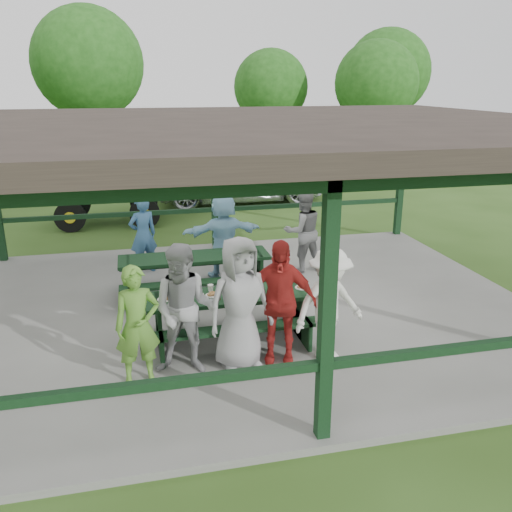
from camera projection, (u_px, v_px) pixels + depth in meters
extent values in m
plane|color=#2D4C17|center=(249.00, 311.00, 9.69)|extent=(90.00, 90.00, 0.00)
cube|color=slate|center=(249.00, 308.00, 9.68)|extent=(10.00, 8.00, 0.10)
cube|color=black|center=(327.00, 314.00, 5.68)|extent=(0.15, 0.15, 3.00)
cube|color=black|center=(214.00, 185.00, 12.72)|extent=(0.15, 0.15, 3.00)
cube|color=black|center=(401.00, 177.00, 13.76)|extent=(0.15, 0.15, 3.00)
cube|color=black|center=(95.00, 392.00, 5.35)|extent=(4.65, 0.10, 0.10)
cube|color=black|center=(111.00, 215.00, 12.39)|extent=(4.65, 0.10, 0.10)
cube|color=black|center=(311.00, 205.00, 13.42)|extent=(4.65, 0.10, 0.10)
cube|color=black|center=(333.00, 181.00, 5.25)|extent=(9.80, 0.15, 0.20)
cube|color=black|center=(213.00, 124.00, 12.29)|extent=(9.80, 0.15, 0.20)
cube|color=#2C2420|center=(249.00, 127.00, 8.70)|extent=(10.60, 8.60, 0.24)
cube|color=black|center=(229.00, 296.00, 8.20)|extent=(2.51, 0.75, 0.06)
cube|color=black|center=(237.00, 329.00, 7.78)|extent=(2.51, 0.28, 0.05)
cube|color=black|center=(224.00, 300.00, 8.81)|extent=(2.51, 0.28, 0.05)
cube|color=black|center=(159.00, 324.00, 8.08)|extent=(0.06, 0.70, 0.75)
cube|color=black|center=(297.00, 310.00, 8.54)|extent=(0.06, 0.70, 0.75)
cube|color=black|center=(160.00, 333.00, 8.12)|extent=(0.06, 1.39, 0.45)
cube|color=black|center=(297.00, 319.00, 8.59)|extent=(0.06, 1.39, 0.45)
cube|color=black|center=(194.00, 257.00, 9.99)|extent=(2.76, 0.75, 0.06)
cube|color=black|center=(199.00, 283.00, 9.57)|extent=(2.76, 0.28, 0.05)
cube|color=black|center=(192.00, 263.00, 10.60)|extent=(2.76, 0.28, 0.05)
cube|color=black|center=(129.00, 280.00, 9.84)|extent=(0.06, 0.70, 0.75)
cube|color=black|center=(258.00, 270.00, 10.36)|extent=(0.06, 0.70, 0.75)
cube|color=black|center=(130.00, 288.00, 9.89)|extent=(0.06, 1.39, 0.45)
cube|color=black|center=(258.00, 277.00, 10.41)|extent=(0.06, 1.39, 0.45)
cylinder|color=white|center=(165.00, 299.00, 7.98)|extent=(0.22, 0.22, 0.01)
torus|color=#A37A39|center=(162.00, 299.00, 7.95)|extent=(0.10, 0.10, 0.03)
torus|color=#A37A39|center=(168.00, 298.00, 7.97)|extent=(0.10, 0.10, 0.03)
torus|color=#A37A39|center=(164.00, 297.00, 8.02)|extent=(0.10, 0.10, 0.03)
cylinder|color=white|center=(213.00, 295.00, 8.14)|extent=(0.22, 0.22, 0.01)
torus|color=#A37A39|center=(210.00, 295.00, 8.10)|extent=(0.10, 0.10, 0.03)
torus|color=#A37A39|center=(215.00, 294.00, 8.12)|extent=(0.10, 0.10, 0.03)
torus|color=#A37A39|center=(212.00, 293.00, 8.17)|extent=(0.10, 0.10, 0.03)
cylinder|color=white|center=(253.00, 292.00, 8.27)|extent=(0.22, 0.22, 0.01)
torus|color=#A37A39|center=(251.00, 291.00, 8.24)|extent=(0.10, 0.10, 0.03)
torus|color=#A37A39|center=(256.00, 291.00, 8.26)|extent=(0.10, 0.10, 0.03)
torus|color=#A37A39|center=(253.00, 289.00, 8.31)|extent=(0.10, 0.10, 0.03)
cylinder|color=white|center=(302.00, 287.00, 8.44)|extent=(0.22, 0.22, 0.01)
torus|color=#A37A39|center=(300.00, 287.00, 8.41)|extent=(0.10, 0.10, 0.03)
torus|color=#A37A39|center=(305.00, 286.00, 8.42)|extent=(0.10, 0.10, 0.03)
torus|color=#A37A39|center=(301.00, 285.00, 8.48)|extent=(0.10, 0.10, 0.03)
cylinder|color=#381E0F|center=(164.00, 301.00, 7.80)|extent=(0.06, 0.06, 0.10)
cylinder|color=#381E0F|center=(203.00, 298.00, 7.92)|extent=(0.06, 0.06, 0.10)
cylinder|color=#381E0F|center=(218.00, 297.00, 7.97)|extent=(0.06, 0.06, 0.10)
cylinder|color=#381E0F|center=(271.00, 292.00, 8.14)|extent=(0.06, 0.06, 0.10)
cylinder|color=#381E0F|center=(276.00, 292.00, 8.16)|extent=(0.06, 0.06, 0.10)
cone|color=white|center=(211.00, 288.00, 8.31)|extent=(0.09, 0.09, 0.10)
cone|color=white|center=(247.00, 285.00, 8.43)|extent=(0.09, 0.09, 0.10)
cone|color=white|center=(277.00, 282.00, 8.54)|extent=(0.09, 0.09, 0.10)
cone|color=white|center=(282.00, 282.00, 8.55)|extent=(0.09, 0.09, 0.10)
imported|color=#58932F|center=(137.00, 326.00, 7.01)|extent=(0.63, 0.45, 1.62)
imported|color=#9C9C9F|center=(185.00, 310.00, 7.23)|extent=(1.03, 0.90, 1.82)
imported|color=#959497|center=(240.00, 303.00, 7.37)|extent=(1.03, 0.79, 1.88)
imported|color=#A4221E|center=(279.00, 302.00, 7.53)|extent=(1.14, 0.76, 1.80)
imported|color=silver|center=(329.00, 305.00, 7.60)|extent=(1.17, 0.82, 1.66)
cylinder|color=brown|center=(332.00, 253.00, 7.36)|extent=(0.38, 0.38, 0.02)
cylinder|color=brown|center=(332.00, 248.00, 7.34)|extent=(0.22, 0.22, 0.11)
imported|color=#98CEEB|center=(224.00, 235.00, 10.89)|extent=(1.65, 0.64, 1.74)
imported|color=#3A6896|center=(143.00, 235.00, 11.15)|extent=(0.68, 0.55, 1.61)
imported|color=gray|center=(303.00, 231.00, 11.22)|extent=(0.92, 0.76, 1.72)
imported|color=silver|center=(241.00, 176.00, 18.45)|extent=(5.93, 2.82, 1.63)
cube|color=#1C4E9A|center=(108.00, 193.00, 15.47)|extent=(3.11, 1.60, 0.13)
cube|color=#1C4E9A|center=(106.00, 188.00, 14.67)|extent=(3.09, 0.12, 0.44)
cube|color=#1C4E9A|center=(108.00, 178.00, 16.10)|extent=(3.09, 0.12, 0.44)
cube|color=#1C4E9A|center=(50.00, 185.00, 15.07)|extent=(0.09, 1.54, 0.44)
cube|color=#1C4E9A|center=(162.00, 181.00, 15.69)|extent=(0.09, 1.54, 0.44)
cylinder|color=black|center=(70.00, 217.00, 14.64)|extent=(0.84, 0.21, 0.84)
cylinder|color=yellow|center=(70.00, 217.00, 14.64)|extent=(0.31, 0.25, 0.31)
cylinder|color=black|center=(76.00, 204.00, 16.18)|extent=(0.84, 0.21, 0.84)
cylinder|color=yellow|center=(76.00, 204.00, 16.18)|extent=(0.31, 0.25, 0.31)
cylinder|color=black|center=(145.00, 213.00, 15.04)|extent=(0.84, 0.21, 0.84)
cylinder|color=yellow|center=(145.00, 213.00, 15.04)|extent=(0.31, 0.25, 0.31)
cylinder|color=black|center=(144.00, 201.00, 16.58)|extent=(0.84, 0.21, 0.84)
cylinder|color=yellow|center=(144.00, 201.00, 16.58)|extent=(0.31, 0.25, 0.31)
cube|color=#1C4E9A|center=(182.00, 193.00, 15.92)|extent=(1.10, 0.11, 0.09)
cone|color=#F2590C|center=(47.00, 181.00, 15.03)|extent=(0.03, 0.44, 0.44)
cylinder|color=#362515|center=(95.00, 138.00, 22.09)|extent=(0.36, 0.36, 3.38)
sphere|color=#1D4E14|center=(88.00, 63.00, 21.20)|extent=(4.32, 4.32, 4.32)
cylinder|color=#362515|center=(270.00, 137.00, 25.84)|extent=(0.36, 0.36, 2.69)
sphere|color=#1D4E14|center=(271.00, 87.00, 25.12)|extent=(3.44, 3.44, 3.44)
cylinder|color=#362515|center=(373.00, 139.00, 24.28)|extent=(0.36, 0.36, 2.83)
sphere|color=#1D4E14|center=(376.00, 83.00, 23.53)|extent=(3.62, 3.62, 3.62)
cylinder|color=#362515|center=(383.00, 130.00, 26.90)|extent=(0.36, 0.36, 3.18)
sphere|color=#1D4E14|center=(387.00, 72.00, 26.06)|extent=(4.07, 4.07, 4.07)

